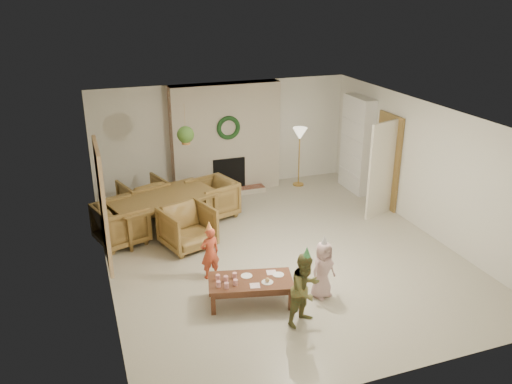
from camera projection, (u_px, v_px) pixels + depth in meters
name	position (u px, v px, depth m)	size (l,w,h in m)	color
floor	(279.00, 251.00, 9.52)	(7.00, 7.00, 0.00)	#B7B29E
ceiling	(281.00, 116.00, 8.60)	(7.00, 7.00, 0.00)	white
wall_back	(223.00, 136.00, 12.13)	(7.00, 7.00, 0.00)	silver
wall_front	(395.00, 291.00, 6.00)	(7.00, 7.00, 0.00)	silver
wall_left	(101.00, 210.00, 8.13)	(7.00, 7.00, 0.00)	silver
wall_right	(425.00, 168.00, 10.00)	(7.00, 7.00, 0.00)	silver
fireplace_mass	(226.00, 138.00, 11.95)	(2.50, 0.40, 2.50)	#602919
fireplace_hearth	(231.00, 192.00, 12.08)	(1.60, 0.30, 0.12)	maroon
fireplace_firebox	(229.00, 174.00, 12.09)	(0.75, 0.12, 0.75)	black
fireplace_wreath	(228.00, 128.00, 11.64)	(0.54, 0.54, 0.10)	#143718
floor_lamp_base	(298.00, 184.00, 12.68)	(0.26, 0.26, 0.03)	gold
floor_lamp_post	(299.00, 159.00, 12.44)	(0.03, 0.03, 1.27)	gold
floor_lamp_shade	(300.00, 134.00, 12.21)	(0.34, 0.34, 0.28)	beige
bookshelf_carcass	(357.00, 144.00, 12.02)	(0.30, 1.00, 2.20)	white
bookshelf_shelf_a	(354.00, 171.00, 12.25)	(0.30, 0.92, 0.03)	white
bookshelf_shelf_b	(355.00, 155.00, 12.10)	(0.30, 0.92, 0.03)	white
bookshelf_shelf_c	(357.00, 138.00, 11.95)	(0.30, 0.92, 0.03)	white
bookshelf_shelf_d	(358.00, 121.00, 11.81)	(0.30, 0.92, 0.03)	white
books_row_lower	(357.00, 168.00, 12.06)	(0.20, 0.40, 0.24)	#A4441E
books_row_mid	(354.00, 149.00, 12.09)	(0.20, 0.44, 0.24)	navy
books_row_upper	(358.00, 134.00, 11.81)	(0.20, 0.36, 0.22)	#B97027
door_frame	(388.00, 161.00, 11.12)	(0.05, 0.86, 2.04)	brown
door_leaf	(382.00, 170.00, 10.68)	(0.05, 0.80, 2.00)	beige
curtain_panel	(103.00, 205.00, 8.31)	(0.06, 1.20, 2.00)	beige
dining_table	(164.00, 213.00, 10.21)	(2.04, 1.14, 0.72)	brown
dining_chair_near	(188.00, 227.00, 9.54)	(0.85, 0.87, 0.79)	brown
dining_chair_far	(144.00, 198.00, 10.86)	(0.85, 0.87, 0.79)	brown
dining_chair_left	(121.00, 223.00, 9.69)	(0.85, 0.87, 0.79)	brown
dining_chair_right	(213.00, 198.00, 10.83)	(0.85, 0.87, 0.79)	brown
hanging_plant_cord	(185.00, 123.00, 9.64)	(0.01, 0.01, 0.70)	tan
hanging_plant_pot	(186.00, 141.00, 9.77)	(0.16, 0.16, 0.12)	olive
hanging_plant_foliage	(186.00, 135.00, 9.72)	(0.32, 0.32, 0.32)	#2A4C19
coffee_table_top	(251.00, 281.00, 7.87)	(1.26, 0.63, 0.06)	#552F1C
coffee_table_apron	(251.00, 285.00, 7.89)	(1.17, 0.53, 0.08)	#552F1C
coffee_leg_fl	(213.00, 304.00, 7.64)	(0.07, 0.07, 0.33)	#552F1C
coffee_leg_fr	(291.00, 300.00, 7.76)	(0.07, 0.07, 0.33)	#552F1C
coffee_leg_bl	(212.00, 286.00, 8.12)	(0.07, 0.07, 0.33)	#552F1C
coffee_leg_br	(285.00, 282.00, 8.23)	(0.07, 0.07, 0.33)	#552F1C
cup_a	(218.00, 284.00, 7.66)	(0.07, 0.07, 0.09)	white
cup_b	(218.00, 277.00, 7.84)	(0.07, 0.07, 0.09)	white
cup_c	(227.00, 286.00, 7.62)	(0.07, 0.07, 0.09)	white
cup_d	(226.00, 279.00, 7.80)	(0.07, 0.07, 0.09)	white
cup_e	(236.00, 282.00, 7.71)	(0.07, 0.07, 0.09)	white
cup_f	(235.00, 275.00, 7.89)	(0.07, 0.07, 0.09)	white
plate_a	(247.00, 276.00, 7.96)	(0.17, 0.17, 0.01)	white
plate_b	(267.00, 282.00, 7.79)	(0.17, 0.17, 0.01)	white
plate_c	(278.00, 275.00, 7.99)	(0.17, 0.17, 0.01)	white
food_scoop	(267.00, 280.00, 7.78)	(0.07, 0.07, 0.07)	tan
napkin_left	(255.00, 286.00, 7.70)	(0.15, 0.15, 0.01)	#EEAFBA
napkin_right	(271.00, 272.00, 8.05)	(0.15, 0.15, 0.01)	#EEAFBA
child_red	(210.00, 253.00, 8.51)	(0.33, 0.22, 0.90)	#BE4328
party_hat_red	(209.00, 226.00, 8.33)	(0.12, 0.12, 0.17)	#F8E452
child_plaid	(305.00, 289.00, 7.33)	(0.53, 0.41, 1.09)	brown
party_hat_plaid	(307.00, 252.00, 7.11)	(0.13, 0.13, 0.18)	#46A55A
child_pink	(323.00, 270.00, 7.99)	(0.45, 0.29, 0.92)	#CDA4A5
party_hat_pink	(324.00, 240.00, 7.81)	(0.12, 0.12, 0.17)	silver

